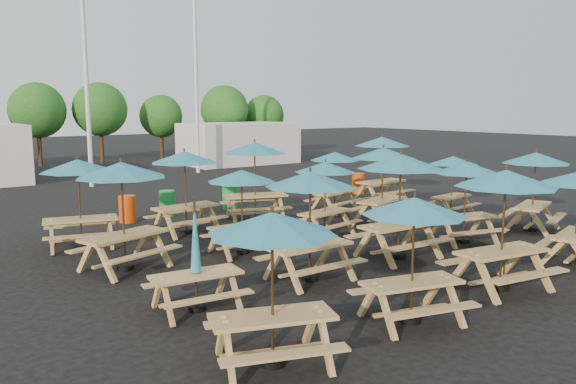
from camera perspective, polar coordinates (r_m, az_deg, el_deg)
ground at (r=15.96m, az=3.21°, el=-4.57°), size 120.00×120.00×0.00m
picnic_unit_0 at (r=7.75m, az=-1.62°, el=-4.28°), size 2.34×2.34×2.25m
picnic_unit_1 at (r=10.26m, az=-9.34°, el=-7.30°), size 1.78×1.59×2.08m
picnic_unit_2 at (r=12.91m, az=-16.56°, el=1.44°), size 2.49×2.49×2.47m
picnic_unit_3 at (r=15.38m, az=-20.57°, el=1.93°), size 2.31×2.31×2.34m
picnic_unit_4 at (r=9.57m, az=12.70°, el=-2.30°), size 2.18×2.18×2.19m
picnic_unit_5 at (r=11.62m, az=2.27°, el=0.53°), size 1.92×1.92×2.35m
picnic_unit_6 at (r=13.90m, az=-4.72°, el=1.05°), size 1.81×1.81×2.13m
picnic_unit_7 at (r=16.37m, az=-10.46°, el=2.94°), size 2.13×2.13×2.41m
picnic_unit_8 at (r=11.82m, az=21.22°, el=0.49°), size 2.29×2.29×2.45m
picnic_unit_9 at (r=13.62m, az=11.37°, el=2.31°), size 2.18×2.18×2.56m
picnic_unit_10 at (r=15.78m, az=3.82°, el=2.02°), size 2.03×2.03×2.14m
picnic_unit_11 at (r=17.91m, az=-3.40°, el=3.96°), size 2.66×2.66×2.56m
picnic_unit_13 at (r=15.68m, az=17.65°, el=1.83°), size 2.23×2.23×2.22m
picnic_unit_14 at (r=17.48m, az=9.65°, el=3.38°), size 2.43×2.43×2.43m
picnic_unit_15 at (r=19.50m, az=4.79°, el=3.22°), size 2.05×2.05×2.11m
picnic_unit_17 at (r=17.89m, az=23.84°, el=2.67°), size 2.42×2.42×2.35m
picnic_unit_18 at (r=19.56m, az=16.39°, el=2.70°), size 1.81×1.81×2.03m
picnic_unit_19 at (r=21.54m, az=9.53°, el=4.63°), size 2.11×2.11×2.54m
waste_bin_0 at (r=18.52m, az=-16.01°, el=-1.68°), size 0.53×0.53×0.86m
waste_bin_1 at (r=19.33m, az=-12.17°, el=-1.11°), size 0.53×0.53×0.86m
waste_bin_2 at (r=20.13m, az=-5.92°, el=-0.57°), size 0.53×0.53×0.86m
waste_bin_3 at (r=22.47m, az=3.33°, el=0.43°), size 0.53×0.53×0.86m
waste_bin_4 at (r=23.91m, az=7.15°, el=0.88°), size 0.53×0.53×0.86m
mast_0 at (r=27.22m, az=-19.94°, el=13.13°), size 0.20×0.20×12.00m
mast_1 at (r=31.53m, az=-9.37°, el=12.86°), size 0.20×0.20×12.00m
event_tent_1 at (r=36.35m, az=-5.02°, el=4.96°), size 7.00×4.00×2.60m
tree_3 at (r=37.56m, az=-24.12°, el=7.57°), size 3.36×3.36×5.09m
tree_4 at (r=38.08m, az=-18.56°, el=7.96°), size 3.41×3.41×5.17m
tree_5 at (r=40.03m, az=-12.77°, el=7.52°), size 2.94×2.94×4.45m
tree_6 at (r=40.25m, az=-6.48°, el=8.33°), size 3.38×3.38×5.13m
tree_7 at (r=42.08m, az=-2.45°, el=7.80°), size 2.95×2.95×4.48m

